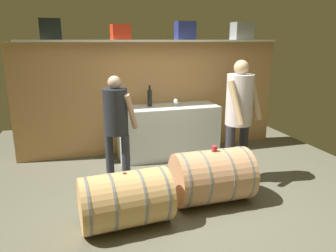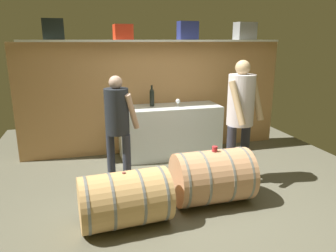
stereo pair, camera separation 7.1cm
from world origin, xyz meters
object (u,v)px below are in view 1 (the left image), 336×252
(toolcase_navy, at_px, (185,31))
(work_cabinet, at_px, (168,131))
(wine_barrel_far, at_px, (126,199))
(wine_glass, at_px, (176,101))
(wine_barrel_near, at_px, (212,176))
(visitor_tasting, at_px, (239,109))
(toolcase_grey, at_px, (242,31))
(tasting_cup, at_px, (214,148))
(toolcase_black, at_px, (50,29))
(toolcase_red, at_px, (120,32))
(wine_bottle_dark, at_px, (150,97))
(winemaker_pouring, at_px, (116,120))

(toolcase_navy, relative_size, work_cabinet, 0.19)
(wine_barrel_far, bearing_deg, wine_glass, 54.12)
(wine_glass, relative_size, wine_barrel_near, 0.14)
(work_cabinet, relative_size, visitor_tasting, 1.00)
(toolcase_grey, height_order, tasting_cup, toolcase_grey)
(toolcase_black, xyz_separation_m, tasting_cup, (1.83, -1.93, -1.40))
(toolcase_red, bearing_deg, wine_bottle_dark, -20.68)
(wine_barrel_near, bearing_deg, visitor_tasting, 38.18)
(work_cabinet, height_order, wine_glass, wine_glass)
(toolcase_navy, bearing_deg, wine_barrel_far, -126.85)
(toolcase_black, relative_size, winemaker_pouring, 0.20)
(wine_bottle_dark, relative_size, visitor_tasting, 0.21)
(wine_barrel_near, relative_size, visitor_tasting, 0.55)
(tasting_cup, bearing_deg, toolcase_navy, 81.53)
(wine_bottle_dark, bearing_deg, work_cabinet, -15.89)
(wine_bottle_dark, distance_m, winemaker_pouring, 1.21)
(wine_barrel_far, height_order, visitor_tasting, visitor_tasting)
(toolcase_grey, bearing_deg, toolcase_black, 175.67)
(work_cabinet, relative_size, wine_bottle_dark, 4.79)
(toolcase_black, bearing_deg, winemaker_pouring, -58.99)
(toolcase_red, bearing_deg, winemaker_pouring, -105.60)
(toolcase_red, bearing_deg, tasting_cup, -70.29)
(toolcase_grey, height_order, wine_barrel_far, toolcase_grey)
(wine_barrel_near, distance_m, wine_barrel_far, 1.12)
(toolcase_navy, distance_m, tasting_cup, 2.40)
(toolcase_navy, relative_size, tasting_cup, 4.91)
(work_cabinet, bearing_deg, winemaker_pouring, -137.05)
(toolcase_navy, bearing_deg, wine_barrel_near, -102.86)
(toolcase_navy, height_order, wine_barrel_near, toolcase_navy)
(toolcase_black, bearing_deg, wine_barrel_near, -50.41)
(visitor_tasting, bearing_deg, toolcase_grey, -141.92)
(toolcase_grey, relative_size, wine_glass, 2.67)
(toolcase_red, bearing_deg, toolcase_black, 177.44)
(wine_barrel_far, bearing_deg, wine_bottle_dark, 65.47)
(toolcase_black, relative_size, toolcase_red, 1.06)
(toolcase_black, xyz_separation_m, work_cabinet, (1.75, -0.22, -1.66))
(toolcase_red, height_order, wine_barrel_far, toolcase_red)
(toolcase_navy, xyz_separation_m, work_cabinet, (-0.36, -0.22, -1.65))
(tasting_cup, bearing_deg, toolcase_grey, 55.19)
(toolcase_grey, relative_size, tasting_cup, 5.34)
(toolcase_grey, height_order, wine_glass, toolcase_grey)
(toolcase_navy, xyz_separation_m, visitor_tasting, (0.28, -1.46, -1.05))
(winemaker_pouring, bearing_deg, wine_bottle_dark, 99.17)
(wine_glass, height_order, tasting_cup, wine_glass)
(toolcase_grey, bearing_deg, wine_glass, -171.72)
(work_cabinet, distance_m, wine_barrel_near, 1.71)
(tasting_cup, bearing_deg, wine_barrel_near, -180.00)
(work_cabinet, distance_m, tasting_cup, 1.73)
(tasting_cup, bearing_deg, winemaker_pouring, 142.70)
(work_cabinet, bearing_deg, tasting_cup, -87.41)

